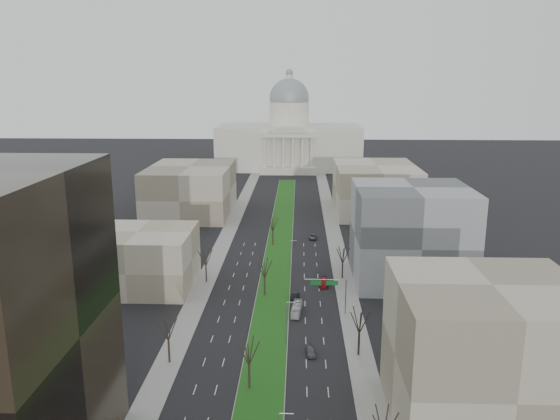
% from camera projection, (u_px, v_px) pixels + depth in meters
% --- Properties ---
extents(ground, '(600.00, 600.00, 0.00)m').
position_uv_depth(ground, '(279.00, 245.00, 167.80)').
color(ground, black).
rests_on(ground, ground).
extents(median, '(8.00, 222.03, 0.20)m').
position_uv_depth(median, '(279.00, 246.00, 166.79)').
color(median, '#999993').
rests_on(median, ground).
extents(sidewalk_left, '(5.00, 330.00, 0.15)m').
position_uv_depth(sidewalk_left, '(210.00, 272.00, 144.11)').
color(sidewalk_left, gray).
rests_on(sidewalk_left, ground).
extents(sidewalk_right, '(5.00, 330.00, 0.15)m').
position_uv_depth(sidewalk_right, '(342.00, 274.00, 142.89)').
color(sidewalk_right, gray).
rests_on(sidewalk_right, ground).
extents(capitol, '(80.00, 46.00, 55.00)m').
position_uv_depth(capitol, '(289.00, 139.00, 309.26)').
color(capitol, beige).
rests_on(capitol, ground).
extents(building_beige_left, '(26.00, 22.00, 14.00)m').
position_uv_depth(building_beige_left, '(139.00, 259.00, 133.30)').
color(building_beige_left, tan).
rests_on(building_beige_left, ground).
extents(building_tan_right, '(26.00, 24.00, 22.00)m').
position_uv_depth(building_tan_right, '(485.00, 356.00, 78.59)').
color(building_tan_right, gray).
rests_on(building_tan_right, ground).
extents(building_grey_right, '(28.00, 26.00, 24.00)m').
position_uv_depth(building_grey_right, '(411.00, 234.00, 136.60)').
color(building_grey_right, slate).
rests_on(building_grey_right, ground).
extents(building_far_left, '(30.00, 40.00, 18.00)m').
position_uv_depth(building_far_left, '(191.00, 190.00, 205.75)').
color(building_far_left, gray).
rests_on(building_far_left, ground).
extents(building_far_right, '(30.00, 40.00, 18.00)m').
position_uv_depth(building_far_right, '(375.00, 189.00, 208.18)').
color(building_far_right, tan).
rests_on(building_far_right, ground).
extents(tree_left_mid, '(5.40, 5.40, 9.72)m').
position_uv_depth(tree_left_mid, '(168.00, 327.00, 96.82)').
color(tree_left_mid, black).
rests_on(tree_left_mid, ground).
extents(tree_left_far, '(5.28, 5.28, 9.50)m').
position_uv_depth(tree_left_far, '(206.00, 256.00, 135.70)').
color(tree_left_far, black).
rests_on(tree_left_far, ground).
extents(tree_right_mid, '(5.52, 5.52, 9.94)m').
position_uv_depth(tree_right_mid, '(360.00, 320.00, 99.47)').
color(tree_right_mid, black).
rests_on(tree_right_mid, ground).
extents(tree_right_far, '(5.04, 5.04, 9.07)m').
position_uv_depth(tree_right_far, '(343.00, 254.00, 138.47)').
color(tree_right_far, black).
rests_on(tree_right_far, ground).
extents(tree_median_a, '(5.40, 5.40, 9.72)m').
position_uv_depth(tree_median_a, '(249.00, 350.00, 88.52)').
color(tree_median_a, black).
rests_on(tree_median_a, ground).
extents(tree_median_b, '(5.40, 5.40, 9.72)m').
position_uv_depth(tree_median_b, '(264.00, 267.00, 127.37)').
color(tree_median_b, black).
rests_on(tree_median_b, ground).
extents(tree_median_c, '(5.40, 5.40, 9.72)m').
position_uv_depth(tree_median_c, '(273.00, 223.00, 166.22)').
color(tree_median_c, black).
rests_on(tree_median_c, ground).
extents(streetlamp_median_b, '(1.90, 0.20, 9.16)m').
position_uv_depth(streetlamp_median_b, '(286.00, 323.00, 103.40)').
color(streetlamp_median_b, gray).
rests_on(streetlamp_median_b, ground).
extents(streetlamp_median_c, '(1.90, 0.20, 9.16)m').
position_uv_depth(streetlamp_median_c, '(290.00, 256.00, 142.26)').
color(streetlamp_median_c, gray).
rests_on(streetlamp_median_c, ground).
extents(mast_arm_signs, '(9.12, 0.24, 8.09)m').
position_uv_depth(mast_arm_signs, '(333.00, 288.00, 117.36)').
color(mast_arm_signs, gray).
rests_on(mast_arm_signs, ground).
extents(car_grey_near, '(2.16, 4.28, 1.40)m').
position_uv_depth(car_grey_near, '(311.00, 351.00, 101.24)').
color(car_grey_near, '#4E5255').
rests_on(car_grey_near, ground).
extents(car_black, '(2.13, 4.32, 1.36)m').
position_uv_depth(car_black, '(295.00, 296.00, 126.66)').
color(car_black, black).
rests_on(car_black, ground).
extents(car_red, '(2.78, 5.86, 1.65)m').
position_uv_depth(car_red, '(324.00, 282.00, 135.06)').
color(car_red, maroon).
rests_on(car_red, ground).
extents(car_grey_far, '(2.49, 5.07, 1.38)m').
position_uv_depth(car_grey_far, '(313.00, 237.00, 174.28)').
color(car_grey_far, '#4F5057').
rests_on(car_grey_far, ground).
extents(box_van, '(2.52, 7.81, 2.14)m').
position_uv_depth(box_van, '(297.00, 309.00, 118.92)').
color(box_van, silver).
rests_on(box_van, ground).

